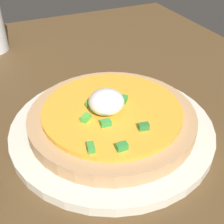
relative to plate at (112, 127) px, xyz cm
name	(u,v)px	position (x,y,z in cm)	size (l,w,h in cm)	color
dining_table	(77,140)	(1.47, 4.77, -1.75)	(99.87, 85.84, 2.14)	brown
plate	(112,127)	(0.00, 0.00, 0.00)	(28.03, 28.03, 1.36)	silver
pizza	(112,116)	(-0.03, 0.06, 2.07)	(22.80, 22.80, 5.73)	tan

